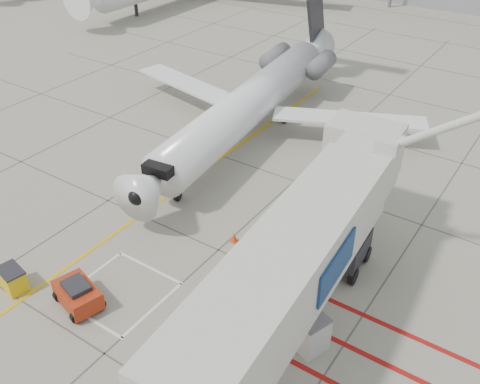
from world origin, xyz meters
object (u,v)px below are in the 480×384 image
Objects in this scene: regional_jet at (234,94)px; pushback_tug at (78,294)px; jet_bridge at (287,281)px; spill_bin at (13,279)px.

regional_jet reaches higher than pushback_tug.
jet_bridge reaches higher than regional_jet.
spill_bin is (-3.36, -0.98, -0.09)m from pushback_tug.
jet_bridge is 8.70× the size of pushback_tug.
jet_bridge reaches higher than spill_bin.
regional_jet is 13.11× the size of pushback_tug.
jet_bridge is 15.05× the size of spill_bin.
pushback_tug is (2.48, -16.00, -3.28)m from regional_jet.
jet_bridge is at bearing -55.49° from regional_jet.
regional_jet reaches higher than spill_bin.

